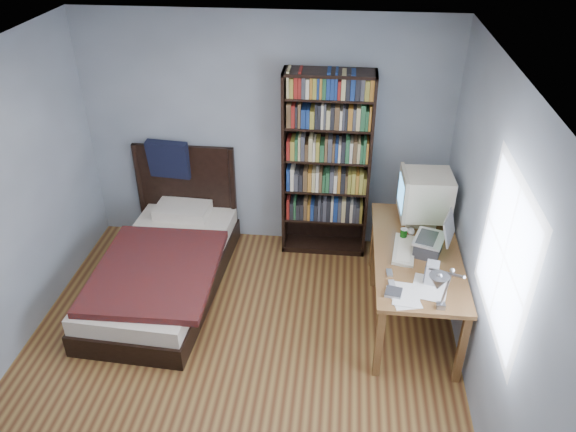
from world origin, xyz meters
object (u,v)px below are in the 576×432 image
object	(u,v)px
desk	(409,251)
speaker	(432,273)
bookshelf	(326,166)
soda_can	(403,235)
bed	(165,263)
crt_monitor	(424,195)
desk_lamp	(440,284)
keyboard	(404,250)
laptop	(431,243)

from	to	relation	value
desk	speaker	size ratio (longest dim) A/B	8.33
bookshelf	desk	bearing A→B (deg)	-34.64
soda_can	bed	xyz separation A→B (m)	(-2.28, 0.06, -0.53)
crt_monitor	bed	distance (m)	2.60
speaker	soda_can	world-z (taller)	speaker
crt_monitor	bookshelf	size ratio (longest dim) A/B	0.26
desk_lamp	bookshelf	distance (m)	2.35
bookshelf	soda_can	bearing A→B (deg)	-49.44
keyboard	bookshelf	size ratio (longest dim) A/B	0.23
desk_lamp	bed	xyz separation A→B (m)	(-2.37, 1.37, -1.01)
speaker	bed	size ratio (longest dim) A/B	0.09
laptop	bookshelf	xyz separation A→B (m)	(-0.96, 1.06, 0.16)
laptop	speaker	world-z (taller)	laptop
desk	speaker	bearing A→B (deg)	-85.69
keyboard	bed	bearing A→B (deg)	-178.50
laptop	crt_monitor	bearing A→B (deg)	93.15
desk	crt_monitor	distance (m)	0.61
crt_monitor	keyboard	distance (m)	0.61
keyboard	bookshelf	bearing A→B (deg)	132.75
bed	bookshelf	bearing A→B (deg)	27.72
desk	bookshelf	size ratio (longest dim) A/B	0.82
crt_monitor	soda_can	bearing A→B (deg)	-120.35
soda_can	bed	bearing A→B (deg)	178.46
desk_lamp	bookshelf	size ratio (longest dim) A/B	0.33
speaker	soda_can	size ratio (longest dim) A/B	1.76
crt_monitor	bed	world-z (taller)	crt_monitor
desk_lamp	soda_can	world-z (taller)	desk_lamp
crt_monitor	speaker	size ratio (longest dim) A/B	2.65
soda_can	bookshelf	bearing A→B (deg)	130.56
bed	soda_can	bearing A→B (deg)	-1.54
desk_lamp	speaker	size ratio (longest dim) A/B	3.39
desk	crt_monitor	bearing A→B (deg)	28.68
laptop	bed	xyz separation A→B (m)	(-2.50, 0.25, -0.58)
desk	laptop	xyz separation A→B (m)	(0.10, -0.47, 0.42)
desk	bookshelf	world-z (taller)	bookshelf
keyboard	bookshelf	xyz separation A→B (m)	(-0.74, 1.06, 0.25)
crt_monitor	bed	size ratio (longest dim) A/B	0.24
desk_lamp	speaker	xyz separation A→B (m)	(0.09, 0.71, -0.44)
crt_monitor	desk_lamp	distance (m)	1.65
desk	bed	size ratio (longest dim) A/B	0.76
laptop	bed	distance (m)	2.58
desk	soda_can	distance (m)	0.47
desk_lamp	bed	bearing A→B (deg)	149.93
desk_lamp	keyboard	world-z (taller)	desk_lamp
desk	laptop	size ratio (longest dim) A/B	4.09
speaker	bookshelf	world-z (taller)	bookshelf
desk_lamp	laptop	bearing A→B (deg)	83.78
desk_lamp	bookshelf	xyz separation A→B (m)	(-0.84, 2.18, -0.27)
desk	desk_lamp	world-z (taller)	desk_lamp
desk_lamp	soda_can	xyz separation A→B (m)	(-0.09, 1.31, -0.48)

